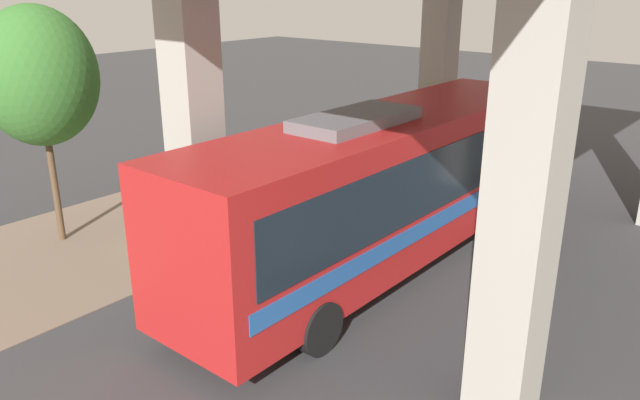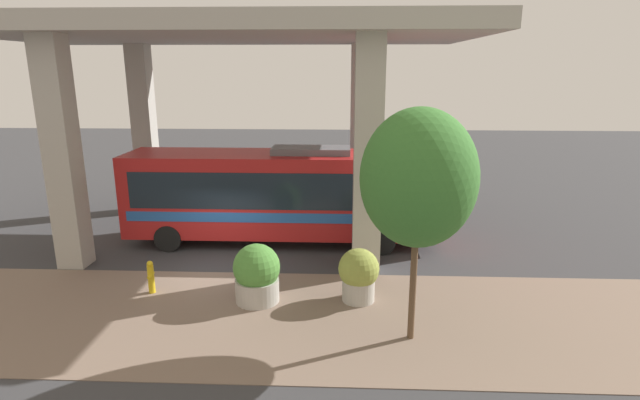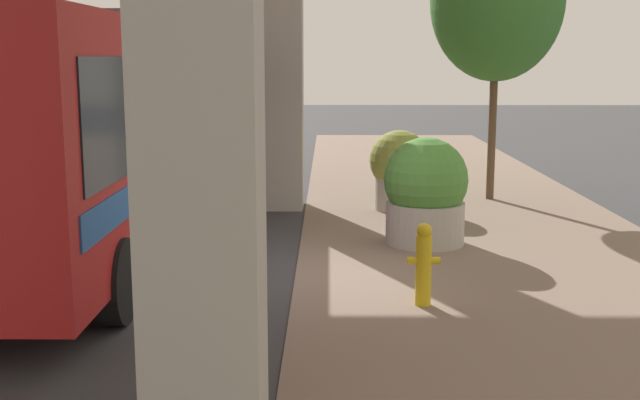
% 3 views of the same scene
% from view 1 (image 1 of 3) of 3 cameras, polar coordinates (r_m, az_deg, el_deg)
% --- Properties ---
extents(ground_plane, '(80.00, 80.00, 0.00)m').
position_cam_1_polar(ground_plane, '(17.83, 0.71, -1.03)').
color(ground_plane, '#38383A').
rests_on(ground_plane, ground).
extents(sidewalk_strip, '(6.00, 40.00, 0.02)m').
position_cam_1_polar(sidewalk_strip, '(19.74, -6.05, 0.97)').
color(sidewalk_strip, '#7A6656').
rests_on(sidewalk_strip, ground).
extents(bus, '(2.72, 11.63, 3.74)m').
position_cam_1_polar(bus, '(13.98, 6.04, 1.74)').
color(bus, '#B21E1E').
rests_on(bus, ground).
extents(fire_hydrant, '(0.40, 0.19, 1.04)m').
position_cam_1_polar(fire_hydrant, '(19.75, -0.09, 2.67)').
color(fire_hydrant, gold).
rests_on(fire_hydrant, ground).
extents(planter_front, '(1.35, 1.35, 1.75)m').
position_cam_1_polar(planter_front, '(17.67, -7.94, 1.50)').
color(planter_front, '#ADA89E').
rests_on(planter_front, ground).
extents(planter_middle, '(1.18, 1.18, 1.60)m').
position_cam_1_polar(planter_middle, '(15.85, -15.34, -1.27)').
color(planter_middle, '#ADA89E').
rests_on(planter_middle, ground).
extents(street_tree_near, '(2.73, 2.73, 5.77)m').
position_cam_1_polar(street_tree_near, '(16.18, -24.35, 10.23)').
color(street_tree_near, brown).
rests_on(street_tree_near, ground).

